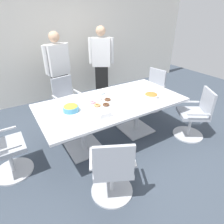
{
  "coord_description": "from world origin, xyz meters",
  "views": [
    {
      "loc": [
        -1.49,
        -2.39,
        2.09
      ],
      "look_at": [
        0.0,
        0.0,
        0.55
      ],
      "focal_mm": 30.09,
      "sensor_mm": 36.0,
      "label": 1
    }
  ],
  "objects_px": {
    "conference_table": "(112,108)",
    "office_chair_1": "(3,151)",
    "office_chair_3": "(195,116)",
    "office_chair_2": "(112,171)",
    "person_standing_0": "(59,71)",
    "plate_stack": "(99,93)",
    "person_standing_1": "(101,63)",
    "donut_platter": "(101,102)",
    "office_chair_4": "(152,92)",
    "office_chair_0": "(68,102)",
    "snack_bowl_chips_yellow": "(71,108)",
    "snack_bowl_pretzels": "(151,95)",
    "napkin_pile": "(103,113)"
  },
  "relations": [
    {
      "from": "conference_table",
      "to": "office_chair_1",
      "type": "relative_size",
      "value": 2.64
    },
    {
      "from": "office_chair_3",
      "to": "office_chair_2",
      "type": "bearing_deg",
      "value": 132.83
    },
    {
      "from": "person_standing_0",
      "to": "plate_stack",
      "type": "distance_m",
      "value": 1.33
    },
    {
      "from": "office_chair_2",
      "to": "person_standing_1",
      "type": "distance_m",
      "value": 3.14
    },
    {
      "from": "person_standing_0",
      "to": "donut_platter",
      "type": "height_order",
      "value": "person_standing_0"
    },
    {
      "from": "office_chair_4",
      "to": "person_standing_0",
      "type": "xyz_separation_m",
      "value": [
        -1.78,
        1.13,
        0.49
      ]
    },
    {
      "from": "office_chair_0",
      "to": "office_chair_4",
      "type": "xyz_separation_m",
      "value": [
        1.87,
        -0.5,
        0.0
      ]
    },
    {
      "from": "snack_bowl_chips_yellow",
      "to": "snack_bowl_pretzels",
      "type": "bearing_deg",
      "value": -10.94
    },
    {
      "from": "conference_table",
      "to": "snack_bowl_pretzels",
      "type": "height_order",
      "value": "snack_bowl_pretzels"
    },
    {
      "from": "conference_table",
      "to": "person_standing_0",
      "type": "relative_size",
      "value": 1.4
    },
    {
      "from": "conference_table",
      "to": "snack_bowl_chips_yellow",
      "type": "relative_size",
      "value": 10.15
    },
    {
      "from": "person_standing_1",
      "to": "donut_platter",
      "type": "xyz_separation_m",
      "value": [
        -0.96,
        -1.7,
        -0.16
      ]
    },
    {
      "from": "office_chair_1",
      "to": "snack_bowl_pretzels",
      "type": "distance_m",
      "value": 2.41
    },
    {
      "from": "office_chair_0",
      "to": "office_chair_2",
      "type": "height_order",
      "value": "same"
    },
    {
      "from": "office_chair_3",
      "to": "person_standing_0",
      "type": "relative_size",
      "value": 0.53
    },
    {
      "from": "conference_table",
      "to": "office_chair_1",
      "type": "xyz_separation_m",
      "value": [
        -1.7,
        0.07,
        -0.22
      ]
    },
    {
      "from": "office_chair_2",
      "to": "plate_stack",
      "type": "bearing_deg",
      "value": 93.23
    },
    {
      "from": "office_chair_0",
      "to": "office_chair_3",
      "type": "bearing_deg",
      "value": 124.79
    },
    {
      "from": "office_chair_2",
      "to": "office_chair_3",
      "type": "distance_m",
      "value": 1.97
    },
    {
      "from": "napkin_pile",
      "to": "donut_platter",
      "type": "bearing_deg",
      "value": 65.98
    },
    {
      "from": "office_chair_2",
      "to": "snack_bowl_pretzels",
      "type": "xyz_separation_m",
      "value": [
        1.29,
        0.8,
        0.38
      ]
    },
    {
      "from": "office_chair_4",
      "to": "snack_bowl_pretzels",
      "type": "relative_size",
      "value": 3.76
    },
    {
      "from": "plate_stack",
      "to": "office_chair_2",
      "type": "bearing_deg",
      "value": -113.25
    },
    {
      "from": "office_chair_2",
      "to": "office_chair_0",
      "type": "bearing_deg",
      "value": 110.68
    },
    {
      "from": "office_chair_3",
      "to": "snack_bowl_pretzels",
      "type": "xyz_separation_m",
      "value": [
        -0.66,
        0.48,
        0.38
      ]
    },
    {
      "from": "office_chair_3",
      "to": "person_standing_1",
      "type": "height_order",
      "value": "person_standing_1"
    },
    {
      "from": "snack_bowl_chips_yellow",
      "to": "plate_stack",
      "type": "height_order",
      "value": "snack_bowl_chips_yellow"
    },
    {
      "from": "office_chair_1",
      "to": "office_chair_4",
      "type": "bearing_deg",
      "value": 98.63
    },
    {
      "from": "person_standing_0",
      "to": "napkin_pile",
      "type": "bearing_deg",
      "value": 76.34
    },
    {
      "from": "office_chair_0",
      "to": "office_chair_1",
      "type": "xyz_separation_m",
      "value": [
        -1.28,
        -1.0,
        0.0
      ]
    },
    {
      "from": "office_chair_3",
      "to": "conference_table",
      "type": "bearing_deg",
      "value": 95.38
    },
    {
      "from": "office_chair_4",
      "to": "donut_platter",
      "type": "relative_size",
      "value": 2.42
    },
    {
      "from": "conference_table",
      "to": "office_chair_0",
      "type": "height_order",
      "value": "office_chair_0"
    },
    {
      "from": "office_chair_0",
      "to": "conference_table",
      "type": "bearing_deg",
      "value": 101.73
    },
    {
      "from": "office_chair_3",
      "to": "office_chair_0",
      "type": "bearing_deg",
      "value": 77.79
    },
    {
      "from": "plate_stack",
      "to": "donut_platter",
      "type": "bearing_deg",
      "value": -115.49
    },
    {
      "from": "office_chair_3",
      "to": "donut_platter",
      "type": "distance_m",
      "value": 1.72
    },
    {
      "from": "office_chair_4",
      "to": "person_standing_1",
      "type": "height_order",
      "value": "person_standing_1"
    },
    {
      "from": "person_standing_1",
      "to": "plate_stack",
      "type": "xyz_separation_m",
      "value": [
        -0.78,
        -1.33,
        -0.16
      ]
    },
    {
      "from": "office_chair_1",
      "to": "office_chair_3",
      "type": "height_order",
      "value": "same"
    },
    {
      "from": "person_standing_0",
      "to": "snack_bowl_chips_yellow",
      "type": "height_order",
      "value": "person_standing_0"
    },
    {
      "from": "office_chair_2",
      "to": "napkin_pile",
      "type": "bearing_deg",
      "value": 94.92
    },
    {
      "from": "office_chair_4",
      "to": "snack_bowl_chips_yellow",
      "type": "relative_size",
      "value": 3.85
    },
    {
      "from": "office_chair_3",
      "to": "donut_platter",
      "type": "xyz_separation_m",
      "value": [
        -1.51,
        0.74,
        0.36
      ]
    },
    {
      "from": "person_standing_1",
      "to": "donut_platter",
      "type": "relative_size",
      "value": 4.73
    },
    {
      "from": "person_standing_0",
      "to": "donut_platter",
      "type": "relative_size",
      "value": 4.57
    },
    {
      "from": "office_chair_0",
      "to": "office_chair_4",
      "type": "relative_size",
      "value": 1.0
    },
    {
      "from": "napkin_pile",
      "to": "office_chair_0",
      "type": "bearing_deg",
      "value": 92.31
    },
    {
      "from": "office_chair_2",
      "to": "conference_table",
      "type": "bearing_deg",
      "value": 84.82
    },
    {
      "from": "conference_table",
      "to": "person_standing_0",
      "type": "height_order",
      "value": "person_standing_0"
    }
  ]
}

